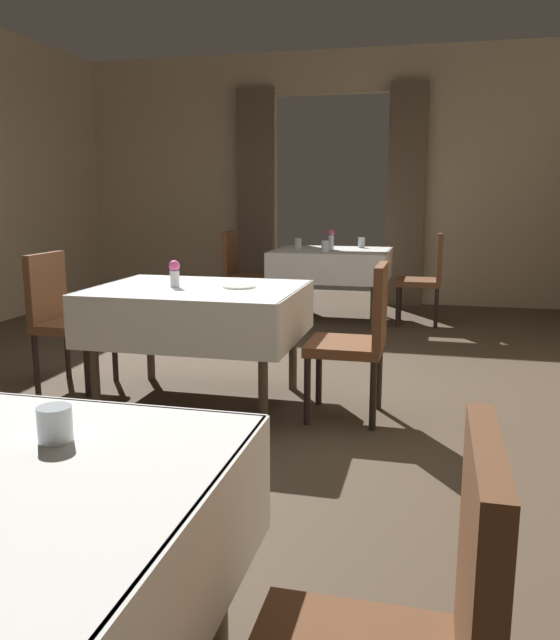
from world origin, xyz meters
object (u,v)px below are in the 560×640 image
object	(u,v)px
glass_near_b	(55,424)
flower_vase_far	(331,239)
dining_table_mid	(198,303)
plate_mid_b	(239,287)
glass_far_d	(361,243)
chair_far_left	(241,270)
chair_far_right	(427,275)
dining_table_far	(332,259)
glass_far_b	(298,244)
chair_mid_right	(359,334)
flower_vase_mid	(175,273)
glass_far_c	(325,246)
chair_mid_left	(63,314)

from	to	relation	value
glass_near_b	flower_vase_far	size ratio (longest dim) A/B	0.40
dining_table_mid	plate_mid_b	bearing A→B (deg)	8.14
glass_far_d	glass_near_b	bearing A→B (deg)	-90.70
chair_far_left	chair_far_right	bearing A→B (deg)	0.94
dining_table_far	chair_far_left	size ratio (longest dim) A/B	1.29
dining_table_mid	flower_vase_far	bearing A→B (deg)	82.85
plate_mid_b	glass_far_b	xyz separation A→B (m)	(-0.24, 2.90, 0.05)
glass_near_b	glass_far_b	distance (m)	5.45
glass_far_b	glass_far_d	distance (m)	0.71
chair_far_right	plate_mid_b	xyz separation A→B (m)	(-1.11, -2.87, 0.24)
dining_table_mid	chair_mid_right	bearing A→B (deg)	-3.94
chair_far_right	glass_near_b	bearing A→B (deg)	-98.28
flower_vase_mid	glass_far_c	bearing A→B (deg)	79.04
flower_vase_mid	plate_mid_b	size ratio (longest dim) A/B	0.83
chair_far_left	chair_mid_right	bearing A→B (deg)	-61.04
glass_far_d	glass_far_b	bearing A→B (deg)	-153.68
dining_table_far	glass_far_d	bearing A→B (deg)	51.18
chair_mid_left	flower_vase_far	size ratio (longest dim) A/B	4.39
glass_far_b	plate_mid_b	bearing A→B (deg)	-85.24
glass_far_c	glass_near_b	bearing A→B (deg)	-87.56
dining_table_far	flower_vase_mid	xyz separation A→B (m)	(-0.52, -2.95, 0.20)
glass_near_b	glass_far_b	bearing A→B (deg)	96.00
chair_far_left	dining_table_mid	bearing A→B (deg)	-78.21
glass_near_b	glass_far_d	bearing A→B (deg)	89.30
plate_mid_b	glass_far_c	xyz separation A→B (m)	(0.11, 2.56, 0.05)
chair_mid_left	chair_mid_right	size ratio (longest dim) A/B	1.00
glass_far_b	flower_vase_far	bearing A→B (deg)	1.63
glass_near_b	glass_far_c	size ratio (longest dim) A/B	0.71
dining_table_mid	glass_far_d	bearing A→B (deg)	78.56
dining_table_mid	glass_far_d	size ratio (longest dim) A/B	11.72
flower_vase_far	glass_far_c	bearing A→B (deg)	-89.65
dining_table_mid	chair_mid_left	distance (m)	1.04
flower_vase_far	glass_far_b	size ratio (longest dim) A/B	1.90
chair_mid_left	glass_far_c	bearing A→B (deg)	60.69
chair_mid_left	glass_far_c	distance (m)	2.88
plate_mid_b	glass_far_c	distance (m)	2.56
flower_vase_mid	plate_mid_b	world-z (taller)	flower_vase_mid
glass_near_b	flower_vase_mid	xyz separation A→B (m)	(-0.73, 2.45, 0.05)
dining_table_far	chair_far_left	xyz separation A→B (m)	(-0.99, -0.04, -0.13)
dining_table_far	chair_mid_left	bearing A→B (deg)	-116.70
flower_vase_mid	glass_far_c	xyz separation A→B (m)	(0.51, 2.63, -0.03)
flower_vase_mid	chair_mid_left	bearing A→B (deg)	171.24
dining_table_far	flower_vase_mid	world-z (taller)	flower_vase_mid
dining_table_far	chair_far_right	bearing A→B (deg)	-0.33
chair_far_right	flower_vase_far	bearing A→B (deg)	177.88
chair_mid_right	plate_mid_b	bearing A→B (deg)	172.01
dining_table_far	plate_mid_b	distance (m)	2.88
chair_mid_right	plate_mid_b	distance (m)	0.81
glass_far_b	glass_far_c	size ratio (longest dim) A/B	0.93
chair_far_right	glass_near_b	xyz separation A→B (m)	(-0.78, -5.39, 0.28)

